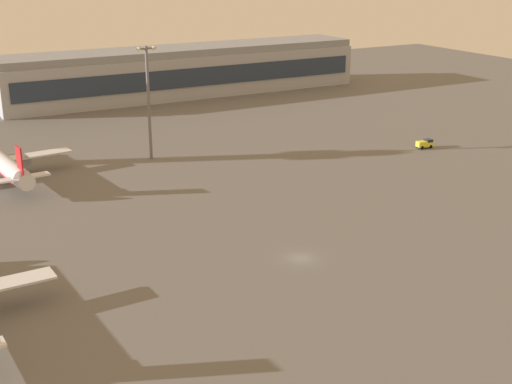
{
  "coord_description": "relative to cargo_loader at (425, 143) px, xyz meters",
  "views": [
    {
      "loc": [
        -57.74,
        -88.76,
        47.31
      ],
      "look_at": [
        4.22,
        22.51,
        4.0
      ],
      "focal_mm": 49.74,
      "sensor_mm": 36.0,
      "label": 1
    }
  ],
  "objects": [
    {
      "name": "cargo_loader",
      "position": [
        0.0,
        0.0,
        0.0
      ],
      "size": [
        4.29,
        2.32,
        2.25
      ],
      "rotation": [
        0.0,
        0.0,
        4.63
      ],
      "color": "yellow",
      "rests_on": "ground"
    },
    {
      "name": "apron_light_east",
      "position": [
        -64.21,
        24.6,
        14.09
      ],
      "size": [
        4.8,
        0.9,
        26.83
      ],
      "color": "slate",
      "rests_on": "ground"
    },
    {
      "name": "terminal_building",
      "position": [
        -24.61,
        95.14,
        6.91
      ],
      "size": [
        125.83,
        22.4,
        16.4
      ],
      "color": "#9EA3AD",
      "rests_on": "ground"
    },
    {
      "name": "ground_plane",
      "position": [
        -64.29,
        -42.31,
        -1.18
      ],
      "size": [
        416.0,
        416.0,
        0.0
      ],
      "primitive_type": "plane",
      "color": "#605E5B"
    }
  ]
}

